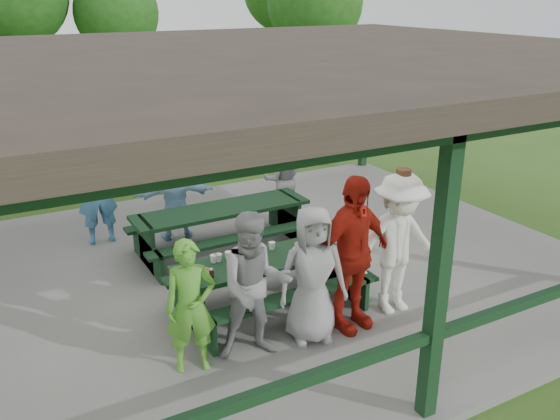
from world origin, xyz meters
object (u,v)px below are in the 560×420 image
picnic_table_near (270,276)px  contestant_white_fedora (398,244)px  contestant_green (191,307)px  spectator_lblue (175,197)px  pickup_truck (130,117)px  contestant_grey_mid (312,275)px  spectator_grey (282,179)px  contestant_red (352,254)px  contestant_grey_left (255,286)px  spectator_blue (96,192)px  picnic_table_far (222,223)px

picnic_table_near → contestant_white_fedora: size_ratio=1.30×
contestant_green → spectator_lblue: 3.83m
contestant_white_fedora → pickup_truck: contestant_white_fedora is taller
contestant_white_fedora → spectator_lblue: (-1.69, 3.74, -0.22)m
contestant_grey_mid → picnic_table_near: bearing=111.8°
picnic_table_near → contestant_white_fedora: (1.42, -0.83, 0.48)m
spectator_grey → contestant_red: bearing=93.9°
contestant_grey_left → spectator_lblue: (0.38, 3.76, -0.15)m
spectator_blue → contestant_grey_left: bearing=101.0°
picnic_table_near → contestant_grey_mid: contestant_grey_mid is taller
picnic_table_near → spectator_grey: spectator_grey is taller
spectator_grey → pickup_truck: (-0.74, 7.52, -0.13)m
contestant_grey_left → contestant_red: contestant_red is taller
contestant_grey_mid → contestant_red: bearing=14.7°
contestant_grey_left → spectator_grey: bearing=72.7°
contestant_green → contestant_red: contestant_red is taller
contestant_grey_mid → pickup_truck: (0.93, 11.25, -0.23)m
contestant_green → contestant_white_fedora: contestant_white_fedora is taller
picnic_table_far → spectator_blue: (-1.65, 1.32, 0.41)m
pickup_truck → contestant_white_fedora: bearing=-162.1°
contestant_grey_left → contestant_green: bearing=-172.0°
picnic_table_far → contestant_grey_left: (-0.83, -2.85, 0.39)m
pickup_truck → spectator_grey: bearing=-158.5°
contestant_grey_mid → spectator_blue: (-1.56, 4.20, 0.05)m
contestant_red → pickup_truck: contestant_red is taller
contestant_grey_mid → spectator_grey: size_ratio=1.13×
contestant_green → picnic_table_far: bearing=74.9°
contestant_red → spectator_blue: (-2.12, 4.20, -0.10)m
pickup_truck → contestant_grey_left: bearing=-172.6°
contestant_grey_left → contestant_grey_mid: 0.74m
picnic_table_near → pickup_truck: pickup_truck is taller
pickup_truck → contestant_green: bearing=-176.3°
contestant_grey_mid → spectator_grey: (1.67, 3.73, -0.10)m
contestant_grey_left → spectator_lblue: contestant_grey_left is taller
picnic_table_near → contestant_grey_left: size_ratio=1.44×
contestant_grey_mid → contestant_red: contestant_red is taller
spectator_blue → pickup_truck: 7.48m
picnic_table_near → pickup_truck: size_ratio=0.49×
spectator_lblue → spectator_grey: bearing=-170.2°
picnic_table_near → spectator_lblue: size_ratio=1.73×
contestant_green → spectator_lblue: size_ratio=1.06×
contestant_grey_mid → contestant_grey_left: bearing=-166.9°
contestant_red → spectator_grey: bearing=64.8°
picnic_table_near → spectator_blue: (-1.46, 3.32, 0.42)m
picnic_table_far → pickup_truck: size_ratio=0.55×
picnic_table_near → contestant_white_fedora: bearing=-30.1°
picnic_table_far → spectator_lblue: 1.05m
contestant_grey_mid → spectator_blue: bearing=125.5°
contestant_grey_mid → spectator_lblue: 3.81m
contestant_grey_mid → contestant_white_fedora: bearing=17.4°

